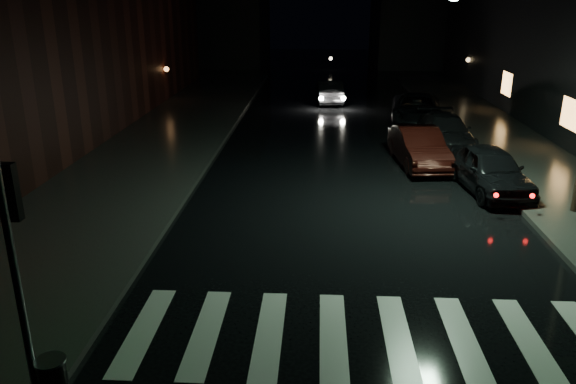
# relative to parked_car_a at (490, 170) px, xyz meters

# --- Properties ---
(ground) EXTENTS (120.00, 120.00, 0.00)m
(ground) POSITION_rel_parked_car_a_xyz_m (-7.60, -9.05, -0.72)
(ground) COLOR black
(ground) RESTS_ON ground
(sidewalk_left) EXTENTS (6.00, 44.00, 0.15)m
(sidewalk_left) POSITION_rel_parked_car_a_xyz_m (-12.60, 4.95, -0.65)
(sidewalk_left) COLOR #282826
(sidewalk_left) RESTS_ON ground
(sidewalk_right) EXTENTS (4.00, 44.00, 0.15)m
(sidewalk_right) POSITION_rel_parked_car_a_xyz_m (2.40, 4.95, -0.65)
(sidewalk_right) COLOR #282826
(sidewalk_right) RESTS_ON ground
(building_left) EXTENTS (10.00, 36.00, 7.00)m
(building_left) POSITION_rel_parked_car_a_xyz_m (-19.60, 6.95, 2.78)
(building_left) COLOR black
(building_left) RESTS_ON ground
(building_far_left) EXTENTS (14.00, 10.00, 8.00)m
(building_far_left) POSITION_rel_parked_car_a_xyz_m (-17.60, 35.95, 3.28)
(building_far_left) COLOR black
(building_far_left) RESTS_ON ground
(building_far_right) EXTENTS (14.00, 10.00, 7.00)m
(building_far_right) POSITION_rel_parked_car_a_xyz_m (6.40, 35.95, 2.78)
(building_far_right) COLOR black
(building_far_right) RESTS_ON ground
(crosswalk) EXTENTS (9.00, 3.00, 0.01)m
(crosswalk) POSITION_rel_parked_car_a_xyz_m (-4.60, -8.55, -0.72)
(crosswalk) COLOR beige
(crosswalk) RESTS_ON ground
(signal_pole_corner) EXTENTS (0.68, 0.61, 4.20)m
(signal_pole_corner) POSITION_rel_parked_car_a_xyz_m (-9.74, -10.51, 0.82)
(signal_pole_corner) COLOR slate
(signal_pole_corner) RESTS_ON ground
(parked_car_a) EXTENTS (2.17, 4.42, 1.45)m
(parked_car_a) POSITION_rel_parked_car_a_xyz_m (0.00, 0.00, 0.00)
(parked_car_a) COLOR black
(parked_car_a) RESTS_ON ground
(parked_car_b) EXTENTS (1.89, 4.36, 1.39)m
(parked_car_b) POSITION_rel_parked_car_a_xyz_m (-1.80, 2.85, -0.03)
(parked_car_b) COLOR black
(parked_car_b) RESTS_ON ground
(parked_car_c) EXTENTS (1.95, 4.60, 1.32)m
(parked_car_c) POSITION_rel_parked_car_a_xyz_m (-0.24, 5.70, -0.06)
(parked_car_c) COLOR black
(parked_car_c) RESTS_ON ground
(parked_car_d) EXTENTS (3.04, 5.44, 1.44)m
(parked_car_d) POSITION_rel_parked_car_a_xyz_m (-0.71, 10.17, -0.01)
(parked_car_d) COLOR black
(parked_car_d) RESTS_ON ground
(oncoming_car) EXTENTS (1.65, 4.12, 1.33)m
(oncoming_car) POSITION_rel_parked_car_a_xyz_m (-4.94, 15.74, -0.06)
(oncoming_car) COLOR black
(oncoming_car) RESTS_ON ground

